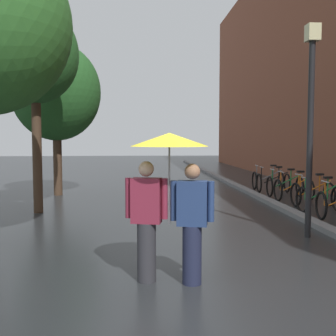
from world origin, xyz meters
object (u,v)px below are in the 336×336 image
(street_tree_2, at_px, (56,92))
(parked_bicycle_5, at_px, (285,186))
(parked_bicycle_2, at_px, (320,198))
(street_lamp_post, at_px, (311,114))
(parked_bicycle_4, at_px, (294,189))
(parked_bicycle_6, at_px, (273,182))
(couple_under_umbrella, at_px, (169,186))
(parked_bicycle_3, at_px, (313,194))
(street_tree_1, at_px, (35,56))
(parked_bicycle_7, at_px, (268,180))

(street_tree_2, height_order, parked_bicycle_5, street_tree_2)
(parked_bicycle_2, bearing_deg, street_lamp_post, -119.43)
(parked_bicycle_4, xyz_separation_m, parked_bicycle_5, (0.04, 0.89, 0.00))
(parked_bicycle_6, height_order, couple_under_umbrella, couple_under_umbrella)
(parked_bicycle_3, height_order, parked_bicycle_6, same)
(street_tree_1, bearing_deg, couple_under_umbrella, -60.88)
(street_tree_2, height_order, parked_bicycle_2, street_tree_2)
(parked_bicycle_4, xyz_separation_m, parked_bicycle_7, (0.10, 2.83, 0.00))
(parked_bicycle_7, bearing_deg, parked_bicycle_3, -89.10)
(parked_bicycle_4, distance_m, parked_bicycle_6, 2.00)
(parked_bicycle_4, bearing_deg, street_tree_2, 165.45)
(parked_bicycle_5, height_order, street_lamp_post, street_lamp_post)
(parked_bicycle_4, distance_m, parked_bicycle_5, 0.89)
(parked_bicycle_3, distance_m, parked_bicycle_4, 1.01)
(parked_bicycle_2, bearing_deg, couple_under_umbrella, -132.04)
(street_tree_2, xyz_separation_m, parked_bicycle_5, (7.65, -1.08, -3.15))
(parked_bicycle_6, height_order, parked_bicycle_7, same)
(street_tree_1, height_order, parked_bicycle_3, street_tree_1)
(parked_bicycle_3, xyz_separation_m, couple_under_umbrella, (-4.62, -5.81, 0.95))
(parked_bicycle_7, bearing_deg, couple_under_umbrella, -115.30)
(parked_bicycle_4, relative_size, couple_under_umbrella, 0.53)
(parked_bicycle_4, xyz_separation_m, parked_bicycle_6, (0.02, 2.00, 0.00))
(parked_bicycle_2, relative_size, street_lamp_post, 0.27)
(parked_bicycle_6, xyz_separation_m, street_lamp_post, (-1.52, -6.49, 2.06))
(parked_bicycle_2, height_order, couple_under_umbrella, couple_under_umbrella)
(couple_under_umbrella, xyz_separation_m, street_lamp_post, (2.96, 2.32, 1.11))
(street_tree_1, relative_size, parked_bicycle_3, 4.85)
(street_tree_1, distance_m, parked_bicycle_4, 8.48)
(parked_bicycle_3, height_order, couple_under_umbrella, couple_under_umbrella)
(parked_bicycle_2, relative_size, parked_bicycle_7, 1.00)
(parked_bicycle_6, bearing_deg, parked_bicycle_4, -90.65)
(parked_bicycle_3, height_order, parked_bicycle_7, same)
(street_tree_2, bearing_deg, parked_bicycle_6, 0.18)
(street_tree_1, distance_m, couple_under_umbrella, 6.84)
(parked_bicycle_7, distance_m, street_lamp_post, 7.78)
(street_tree_2, bearing_deg, street_lamp_post, -46.60)
(parked_bicycle_3, height_order, street_lamp_post, street_lamp_post)
(parked_bicycle_7, relative_size, couple_under_umbrella, 0.55)
(parked_bicycle_6, bearing_deg, parked_bicycle_3, -87.37)
(parked_bicycle_6, distance_m, street_lamp_post, 6.98)
(street_tree_2, height_order, parked_bicycle_4, street_tree_2)
(street_lamp_post, bearing_deg, parked_bicycle_3, 64.65)
(parked_bicycle_5, height_order, parked_bicycle_7, same)
(parked_bicycle_4, bearing_deg, parked_bicycle_6, 89.35)
(parked_bicycle_3, distance_m, street_lamp_post, 4.38)
(parked_bicycle_2, height_order, parked_bicycle_4, same)
(parked_bicycle_4, height_order, parked_bicycle_7, same)
(parked_bicycle_5, bearing_deg, parked_bicycle_7, 88.27)
(parked_bicycle_2, xyz_separation_m, parked_bicycle_5, (0.08, 2.80, 0.00))
(couple_under_umbrella, bearing_deg, parked_bicycle_6, 63.04)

